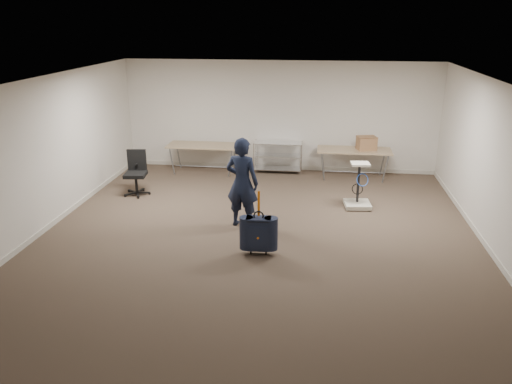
# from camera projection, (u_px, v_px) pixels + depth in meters

# --- Properties ---
(ground) EXTENTS (9.00, 9.00, 0.00)m
(ground) POSITION_uv_depth(u_px,v_px,m) (257.00, 239.00, 9.03)
(ground) COLOR #443629
(ground) RESTS_ON ground
(room_shell) EXTENTS (8.00, 9.00, 9.00)m
(room_shell) POSITION_uv_depth(u_px,v_px,m) (266.00, 209.00, 10.30)
(room_shell) COLOR beige
(room_shell) RESTS_ON ground
(folding_table_left) EXTENTS (1.80, 0.75, 0.73)m
(folding_table_left) POSITION_uv_depth(u_px,v_px,m) (203.00, 147.00, 12.73)
(folding_table_left) COLOR #9D8360
(folding_table_left) RESTS_ON ground
(folding_table_right) EXTENTS (1.80, 0.75, 0.73)m
(folding_table_right) POSITION_uv_depth(u_px,v_px,m) (354.00, 152.00, 12.27)
(folding_table_right) COLOR #9D8360
(folding_table_right) RESTS_ON ground
(wire_shelf) EXTENTS (1.22, 0.47, 0.80)m
(wire_shelf) POSITION_uv_depth(u_px,v_px,m) (278.00, 156.00, 12.81)
(wire_shelf) COLOR silver
(wire_shelf) RESTS_ON ground
(person) EXTENTS (0.71, 0.55, 1.74)m
(person) POSITION_uv_depth(u_px,v_px,m) (242.00, 183.00, 9.34)
(person) COLOR black
(person) RESTS_ON ground
(suitcase) EXTENTS (0.42, 0.26, 1.13)m
(suitcase) POSITION_uv_depth(u_px,v_px,m) (259.00, 234.00, 8.33)
(suitcase) COLOR black
(suitcase) RESTS_ON ground
(office_chair) EXTENTS (0.60, 0.60, 1.00)m
(office_chair) POSITION_uv_depth(u_px,v_px,m) (137.00, 181.00, 11.26)
(office_chair) COLOR black
(office_chair) RESTS_ON ground
(equipment_cart) EXTENTS (0.58, 0.58, 0.98)m
(equipment_cart) POSITION_uv_depth(u_px,v_px,m) (358.00, 196.00, 10.47)
(equipment_cart) COLOR beige
(equipment_cart) RESTS_ON ground
(cardboard_box) EXTENTS (0.51, 0.43, 0.33)m
(cardboard_box) POSITION_uv_depth(u_px,v_px,m) (367.00, 143.00, 12.17)
(cardboard_box) COLOR olive
(cardboard_box) RESTS_ON folding_table_right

